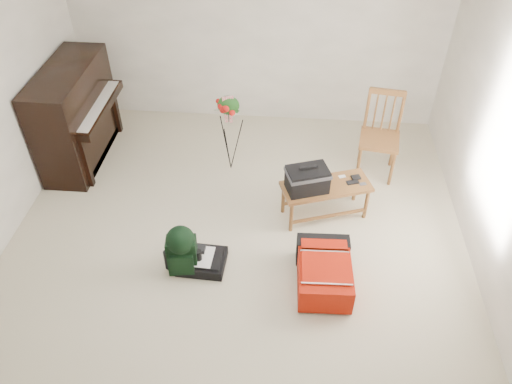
# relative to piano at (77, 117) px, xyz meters

# --- Properties ---
(floor) EXTENTS (5.00, 5.50, 0.01)m
(floor) POSITION_rel_piano_xyz_m (2.19, -1.60, -0.60)
(floor) COLOR #B9B095
(floor) RESTS_ON ground
(ceiling) EXTENTS (5.00, 5.50, 0.01)m
(ceiling) POSITION_rel_piano_xyz_m (2.19, -1.60, 1.90)
(ceiling) COLOR white
(ceiling) RESTS_ON wall_back
(wall_back) EXTENTS (5.00, 0.04, 2.50)m
(wall_back) POSITION_rel_piano_xyz_m (2.19, 1.15, 0.65)
(wall_back) COLOR white
(wall_back) RESTS_ON floor
(piano) EXTENTS (0.71, 1.50, 1.25)m
(piano) POSITION_rel_piano_xyz_m (0.00, 0.00, 0.00)
(piano) COLOR black
(piano) RESTS_ON floor
(bench) EXTENTS (1.06, 0.69, 0.76)m
(bench) POSITION_rel_piano_xyz_m (2.97, -0.90, -0.06)
(bench) COLOR brown
(bench) RESTS_ON floor
(dining_chair) EXTENTS (0.53, 0.53, 1.08)m
(dining_chair) POSITION_rel_piano_xyz_m (3.79, -0.01, -0.07)
(dining_chair) COLOR brown
(dining_chair) RESTS_ON floor
(red_suitcase) EXTENTS (0.54, 0.79, 0.33)m
(red_suitcase) POSITION_rel_piano_xyz_m (3.12, -1.85, -0.42)
(red_suitcase) COLOR red
(red_suitcase) RESTS_ON floor
(black_duffel) EXTENTS (0.50, 0.41, 0.20)m
(black_duffel) POSITION_rel_piano_xyz_m (1.86, -1.77, -0.53)
(black_duffel) COLOR black
(black_duffel) RESTS_ON floor
(green_backpack) EXTENTS (0.32, 0.29, 0.59)m
(green_backpack) POSITION_rel_piano_xyz_m (1.69, -1.86, -0.28)
(green_backpack) COLOR black
(green_backpack) RESTS_ON floor
(flower_stand) EXTENTS (0.42, 0.42, 1.08)m
(flower_stand) POSITION_rel_piano_xyz_m (1.96, -0.11, -0.07)
(flower_stand) COLOR black
(flower_stand) RESTS_ON floor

